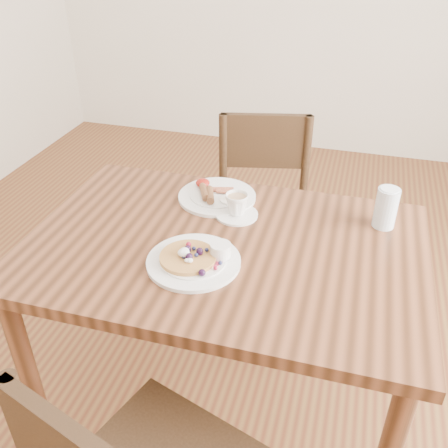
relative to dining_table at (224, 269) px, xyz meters
name	(u,v)px	position (x,y,z in m)	size (l,w,h in m)	color
ground	(224,403)	(0.00, 0.00, -0.65)	(5.00, 5.00, 0.00)	brown
dining_table	(224,269)	(0.00, 0.00, 0.00)	(1.20, 0.80, 0.75)	brown
chair_far	(263,211)	(-0.01, 0.64, -0.16)	(0.50, 0.50, 0.88)	#382414
pancake_plate	(195,259)	(-0.05, -0.12, 0.11)	(0.27, 0.27, 0.06)	white
breakfast_plate	(216,195)	(-0.10, 0.26, 0.11)	(0.27, 0.27, 0.04)	white
teacup_saucer	(237,207)	(0.00, 0.17, 0.13)	(0.14, 0.14, 0.08)	white
water_glass	(386,208)	(0.46, 0.23, 0.16)	(0.07, 0.07, 0.13)	silver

